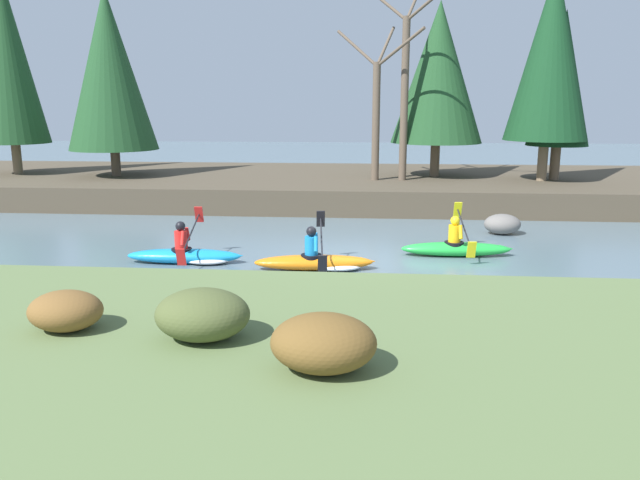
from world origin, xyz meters
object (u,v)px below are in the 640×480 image
at_px(kayaker_middle, 319,261).
at_px(kayaker_trailing, 189,255).
at_px(kayaker_lead, 457,247).
at_px(boulder_midstream, 502,224).

height_order(kayaker_middle, kayaker_trailing, same).
distance_m(kayaker_lead, kayaker_trailing, 6.54).
bearing_deg(kayaker_trailing, kayaker_middle, -9.06).
xyz_separation_m(kayaker_middle, kayaker_trailing, (-3.12, 0.34, 0.00)).
relative_size(kayaker_trailing, boulder_midstream, 2.68).
xyz_separation_m(kayaker_lead, kayaker_trailing, (-6.42, -1.24, -0.02)).
bearing_deg(kayaker_trailing, boulder_midstream, 23.46).
xyz_separation_m(kayaker_lead, boulder_midstream, (1.64, 2.74, 0.07)).
distance_m(kayaker_lead, boulder_midstream, 3.20).
height_order(kayaker_lead, kayaker_trailing, same).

